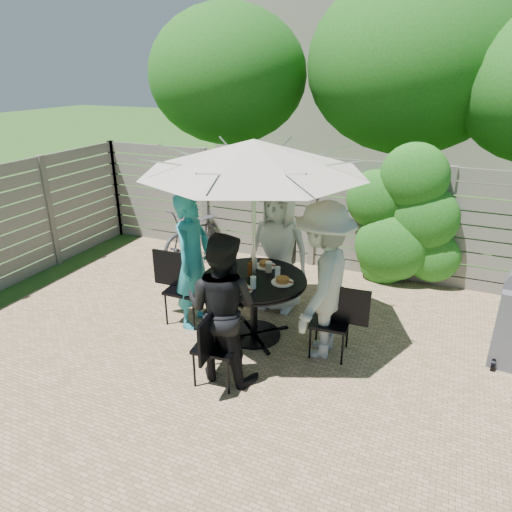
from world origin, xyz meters
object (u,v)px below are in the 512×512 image
at_px(plate_left, 227,271).
at_px(glass_back, 254,263).
at_px(chair_left, 186,301).
at_px(person_right, 322,282).
at_px(chair_back, 281,285).
at_px(plate_front, 241,288).
at_px(bicycle, 200,232).
at_px(syrup_jug, 251,269).
at_px(glass_left, 230,272).
at_px(glass_front, 253,283).
at_px(plate_right, 282,281).
at_px(person_back, 279,250).
at_px(umbrella, 254,156).
at_px(chair_front, 217,360).
at_px(plate_back, 265,265).
at_px(person_left, 193,262).
at_px(glass_right, 278,272).
at_px(person_front, 222,308).
at_px(coffee_cup, 269,267).
at_px(chair_right, 331,334).
at_px(patio_table, 254,296).

xyz_separation_m(plate_left, glass_back, (0.25, 0.26, 0.05)).
distance_m(chair_left, person_right, 1.90).
xyz_separation_m(chair_back, plate_front, (-0.00, -1.33, 0.56)).
bearing_deg(plate_front, bicycle, 128.69).
distance_m(syrup_jug, bicycle, 2.76).
bearing_deg(glass_left, glass_front, -22.97).
bearing_deg(syrup_jug, plate_right, -6.76).
bearing_deg(glass_front, chair_back, 94.84).
relative_size(person_back, bicycle, 0.99).
xyz_separation_m(umbrella, plate_left, (-0.36, -0.00, -1.41)).
xyz_separation_m(chair_left, glass_front, (1.07, -0.26, 0.59)).
relative_size(chair_front, plate_back, 3.50).
bearing_deg(chair_left, plate_front, -22.44).
relative_size(chair_left, glass_back, 6.89).
bearing_deg(person_left, umbrella, -90.00).
bearing_deg(glass_left, person_back, 74.51).
relative_size(glass_back, glass_right, 1.00).
relative_size(plate_front, plate_right, 1.00).
relative_size(plate_back, bicycle, 0.15).
xyz_separation_m(person_front, bicycle, (-1.92, 2.87, -0.36)).
distance_m(glass_back, coffee_cup, 0.21).
relative_size(person_back, coffee_cup, 14.36).
xyz_separation_m(chair_back, plate_back, (-0.00, -0.61, 0.56)).
distance_m(chair_left, glass_right, 1.37).
bearing_deg(glass_back, person_front, -84.48).
height_order(person_right, glass_left, person_right).
distance_m(umbrella, glass_left, 1.39).
bearing_deg(plate_left, chair_front, -69.45).
relative_size(glass_front, glass_right, 1.00).
bearing_deg(chair_back, glass_left, -7.54).
bearing_deg(bicycle, glass_left, -41.16).
distance_m(person_front, glass_back, 1.10).
relative_size(person_front, person_right, 0.90).
xyz_separation_m(glass_left, glass_right, (0.52, 0.21, 0.00)).
bearing_deg(coffee_cup, person_right, -16.74).
relative_size(person_front, plate_left, 6.33).
height_order(chair_right, coffee_cup, coffee_cup).
relative_size(patio_table, coffee_cup, 10.34).
relative_size(person_left, glass_front, 12.52).
bearing_deg(person_left, plate_left, -90.00).
bearing_deg(chair_back, glass_front, 11.00).
bearing_deg(plate_back, person_back, 90.03).
bearing_deg(patio_table, chair_back, 89.93).
xyz_separation_m(person_back, plate_back, (0.00, -0.47, -0.02)).
xyz_separation_m(patio_table, person_left, (-0.83, -0.00, 0.31)).
height_order(person_left, glass_right, person_left).
bearing_deg(syrup_jug, umbrella, -39.78).
xyz_separation_m(plate_front, glass_right, (0.26, 0.47, 0.05)).
distance_m(person_right, glass_left, 1.10).
bearing_deg(plate_right, bicycle, 138.20).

